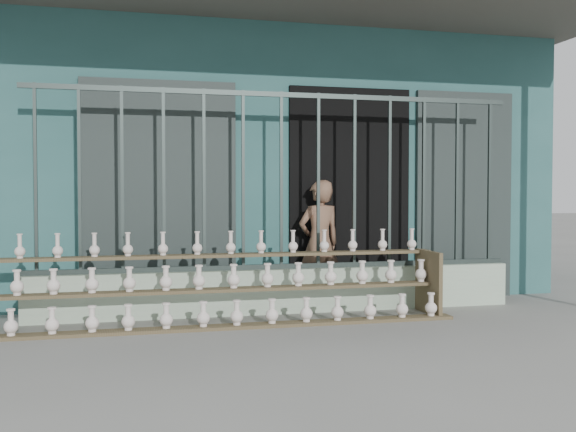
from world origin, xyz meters
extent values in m
plane|color=slate|center=(0.00, 0.00, 0.00)|extent=(60.00, 60.00, 0.00)
cube|color=#295655|center=(0.00, 4.30, 1.60)|extent=(7.00, 5.00, 3.20)
cube|color=black|center=(0.90, 1.82, 1.20)|extent=(1.40, 0.12, 2.40)
cube|color=black|center=(-1.20, 1.78, 1.20)|extent=(1.60, 0.08, 2.40)
cube|color=black|center=(2.30, 1.78, 1.20)|extent=(1.20, 0.08, 2.40)
cube|color=#A8C0A4|center=(0.00, 1.30, 0.23)|extent=(5.00, 0.20, 0.45)
cube|color=#283330|center=(-2.35, 1.30, 1.35)|extent=(0.03, 0.03, 1.80)
cube|color=#283330|center=(-1.96, 1.30, 1.35)|extent=(0.03, 0.03, 1.80)
cube|color=#283330|center=(-1.57, 1.30, 1.35)|extent=(0.03, 0.03, 1.80)
cube|color=#283330|center=(-1.18, 1.30, 1.35)|extent=(0.03, 0.03, 1.80)
cube|color=#283330|center=(-0.78, 1.30, 1.35)|extent=(0.03, 0.03, 1.80)
cube|color=#283330|center=(-0.39, 1.30, 1.35)|extent=(0.03, 0.03, 1.80)
cube|color=#283330|center=(0.00, 1.30, 1.35)|extent=(0.03, 0.03, 1.80)
cube|color=#283330|center=(0.39, 1.30, 1.35)|extent=(0.03, 0.03, 1.80)
cube|color=#283330|center=(0.78, 1.30, 1.35)|extent=(0.03, 0.03, 1.80)
cube|color=#283330|center=(1.17, 1.30, 1.35)|extent=(0.03, 0.03, 1.80)
cube|color=#283330|center=(1.57, 1.30, 1.35)|extent=(0.03, 0.03, 1.80)
cube|color=#283330|center=(1.96, 1.30, 1.35)|extent=(0.03, 0.03, 1.80)
cube|color=#283330|center=(2.35, 1.30, 1.35)|extent=(0.03, 0.03, 1.80)
cube|color=#283330|center=(0.00, 1.30, 2.22)|extent=(5.00, 0.04, 0.05)
cube|color=#283330|center=(0.00, 1.30, 0.47)|extent=(5.00, 0.04, 0.05)
cube|color=brown|center=(-0.71, 0.65, 0.01)|extent=(4.50, 0.18, 0.03)
cube|color=brown|center=(-0.71, 0.90, 0.32)|extent=(4.50, 0.18, 0.03)
cube|color=brown|center=(-0.71, 1.15, 0.61)|extent=(4.50, 0.18, 0.03)
cube|color=brown|center=(1.44, 0.90, 0.32)|extent=(0.04, 0.55, 0.64)
imported|color=brown|center=(0.49, 1.59, 0.68)|extent=(0.57, 0.44, 1.36)
camera|label=1|loc=(-1.43, -5.06, 1.22)|focal=40.00mm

